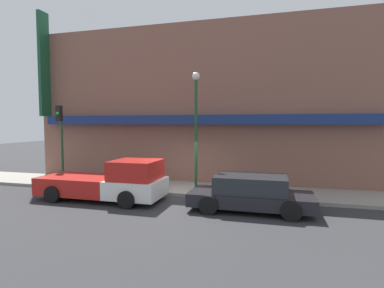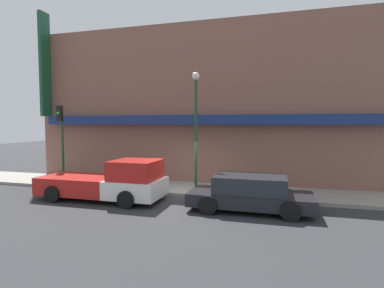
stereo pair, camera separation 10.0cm
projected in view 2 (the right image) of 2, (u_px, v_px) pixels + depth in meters
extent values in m
plane|color=#2D2D30|center=(180.00, 197.00, 13.67)|extent=(80.00, 80.00, 0.00)
cube|color=gray|center=(189.00, 189.00, 15.06)|extent=(36.00, 2.91, 0.15)
cube|color=brown|center=(203.00, 106.00, 17.62)|extent=(19.80, 3.00, 8.82)
cube|color=navy|center=(195.00, 120.00, 15.94)|extent=(18.22, 0.60, 0.50)
cube|color=#195133|center=(45.00, 65.00, 18.13)|extent=(0.20, 0.80, 6.22)
cube|color=white|center=(136.00, 188.00, 12.76)|extent=(2.23, 2.04, 0.76)
cube|color=#B21E19|center=(136.00, 170.00, 12.70)|extent=(1.89, 1.88, 0.81)
cube|color=#B21E19|center=(80.00, 184.00, 13.50)|extent=(3.34, 2.04, 0.76)
cylinder|color=black|center=(147.00, 189.00, 13.74)|extent=(0.71, 0.22, 0.71)
cylinder|color=black|center=(126.00, 200.00, 11.78)|extent=(0.71, 0.22, 0.71)
cylinder|color=black|center=(82.00, 185.00, 14.66)|extent=(0.71, 0.22, 0.71)
cylinder|color=black|center=(53.00, 194.00, 12.70)|extent=(0.71, 0.22, 0.71)
cube|color=black|center=(250.00, 199.00, 11.49)|extent=(4.67, 1.89, 0.49)
cube|color=#23282D|center=(250.00, 184.00, 11.45)|extent=(2.71, 1.70, 0.65)
cylinder|color=black|center=(288.00, 198.00, 12.02)|extent=(0.71, 0.22, 0.71)
cylinder|color=black|center=(291.00, 211.00, 10.20)|extent=(0.71, 0.22, 0.71)
cylinder|color=black|center=(217.00, 194.00, 12.79)|extent=(0.71, 0.22, 0.71)
cylinder|color=black|center=(208.00, 205.00, 10.98)|extent=(0.71, 0.22, 0.71)
cylinder|color=red|center=(231.00, 187.00, 13.65)|extent=(0.17, 0.17, 0.57)
sphere|color=red|center=(231.00, 179.00, 13.63)|extent=(0.16, 0.16, 0.16)
cylinder|color=#1E4728|center=(196.00, 136.00, 14.06)|extent=(0.14, 0.14, 5.21)
sphere|color=silver|center=(196.00, 76.00, 13.87)|extent=(0.36, 0.36, 0.36)
cylinder|color=#1E4728|center=(63.00, 145.00, 15.61)|extent=(0.12, 0.12, 4.11)
cube|color=black|center=(60.00, 113.00, 15.34)|extent=(0.28, 0.20, 0.80)
sphere|color=green|center=(58.00, 113.00, 15.23)|extent=(0.16, 0.16, 0.16)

